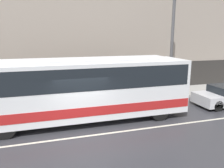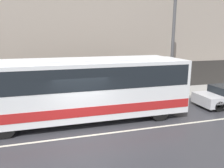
# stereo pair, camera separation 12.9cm
# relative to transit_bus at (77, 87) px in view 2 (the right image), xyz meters

# --- Properties ---
(ground_plane) EXTENTS (60.00, 60.00, 0.00)m
(ground_plane) POSITION_rel_transit_bus_xyz_m (0.03, -1.85, -1.82)
(ground_plane) COLOR #333338
(sidewalk) EXTENTS (60.00, 2.75, 0.17)m
(sidewalk) POSITION_rel_transit_bus_xyz_m (0.03, 3.53, -1.73)
(sidewalk) COLOR #A09E99
(sidewalk) RESTS_ON ground_plane
(building_facade) EXTENTS (60.00, 0.35, 9.05)m
(building_facade) POSITION_rel_transit_bus_xyz_m (0.03, 5.04, 2.54)
(building_facade) COLOR gray
(building_facade) RESTS_ON ground_plane
(lane_stripe) EXTENTS (54.00, 0.14, 0.01)m
(lane_stripe) POSITION_rel_transit_bus_xyz_m (0.03, -1.85, -1.82)
(lane_stripe) COLOR beige
(lane_stripe) RESTS_ON ground_plane
(transit_bus) EXTENTS (11.45, 2.48, 3.23)m
(transit_bus) POSITION_rel_transit_bus_xyz_m (0.00, 0.00, 0.00)
(transit_bus) COLOR white
(transit_bus) RESTS_ON ground_plane
(utility_pole_near) EXTENTS (0.21, 0.21, 7.29)m
(utility_pole_near) POSITION_rel_transit_bus_xyz_m (6.92, 2.67, 2.00)
(utility_pole_near) COLOR #4C4C4F
(utility_pole_near) RESTS_ON sidewalk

